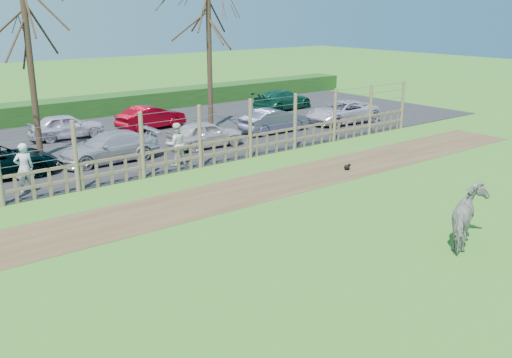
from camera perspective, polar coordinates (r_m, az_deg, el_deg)
ground at (r=15.30m, az=2.84°, el=-6.75°), size 120.00×120.00×0.00m
dirt_strip at (r=18.69m, az=-6.21°, el=-2.37°), size 34.00×2.80×0.01m
asphalt at (r=27.40m, az=-17.40°, el=3.16°), size 44.00×13.00×0.04m
hedge at (r=33.83m, az=-21.80°, el=6.12°), size 46.00×2.00×1.10m
fence at (r=21.40m, az=-11.26°, el=2.11°), size 30.16×0.16×2.50m
tree_mid at (r=25.16m, az=-21.87°, el=12.79°), size 4.80×4.80×6.83m
tree_right at (r=29.46m, az=-4.76°, el=15.03°), size 4.80×4.80×7.35m
zebra at (r=16.06m, az=20.58°, el=-3.63°), size 2.06×1.66×1.59m
visitor_a at (r=20.80m, az=-22.17°, el=1.03°), size 0.66×0.46×1.72m
visitor_b at (r=22.85m, az=-7.99°, el=3.45°), size 0.97×0.83×1.72m
crow at (r=22.55m, az=9.10°, el=1.17°), size 0.30×0.22×0.25m
car_3 at (r=24.01m, az=-14.49°, el=3.08°), size 4.16×1.74×1.20m
car_4 at (r=25.86m, az=-5.08°, el=4.50°), size 3.57×1.55×1.20m
car_5 at (r=28.94m, az=1.82°, el=5.88°), size 3.65×1.30×1.20m
car_6 at (r=31.66m, az=8.63°, el=6.64°), size 4.42×2.23×1.20m
car_10 at (r=28.97m, az=-18.44°, el=5.04°), size 3.60×1.63×1.20m
car_11 at (r=30.24m, az=-10.45°, el=6.08°), size 3.76×1.68×1.20m
car_13 at (r=35.61m, az=2.70°, el=7.92°), size 4.29×2.10×1.20m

